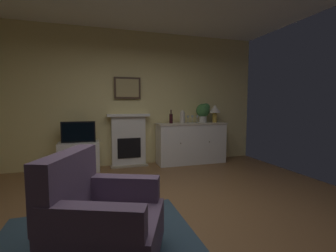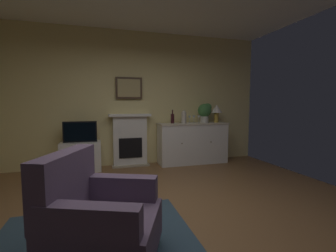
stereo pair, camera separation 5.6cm
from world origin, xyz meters
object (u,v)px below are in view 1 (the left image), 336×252
fireplace_unit (129,140)px  potted_plant_small (203,111)px  table_lamp (215,110)px  wine_glass_center (192,117)px  tv_cabinet (79,157)px  tv_set (78,132)px  armchair (101,219)px  wine_bottle (171,118)px  vase_decorative (182,117)px  sideboard_cabinet (191,143)px  wine_glass_left (188,117)px  framed_picture (127,88)px  wine_glass_right (197,117)px

fireplace_unit → potted_plant_small: bearing=-4.5°
table_lamp → potted_plant_small: bearing=170.2°
wine_glass_center → potted_plant_small: potted_plant_small is taller
wine_glass_center → fireplace_unit: bearing=173.5°
fireplace_unit → tv_cabinet: 1.02m
tv_set → armchair: (0.33, -2.90, -0.39)m
wine_bottle → tv_cabinet: bearing=-179.1°
fireplace_unit → vase_decorative: 1.25m
wine_glass_center → tv_cabinet: size_ratio=0.22×
sideboard_cabinet → wine_bottle: wine_bottle is taller
armchair → wine_glass_left: bearing=56.5°
tv_set → potted_plant_small: 2.67m
vase_decorative → armchair: bearing=-121.8°
vase_decorative → armchair: vase_decorative is taller
wine_glass_center → tv_set: (-2.36, -0.03, -0.24)m
wine_glass_center → sideboard_cabinet: bearing=-150.5°
wine_bottle → wine_glass_left: 0.38m
table_lamp → wine_glass_center: 0.56m
wine_glass_left → wine_glass_center: bearing=8.5°
fireplace_unit → wine_bottle: (0.90, -0.13, 0.45)m
fireplace_unit → wine_glass_left: bearing=-7.7°
vase_decorative → wine_glass_left: bearing=19.4°
tv_cabinet → tv_set: 0.49m
sideboard_cabinet → potted_plant_small: bearing=8.3°
table_lamp → vase_decorative: bearing=-176.4°
table_lamp → tv_set: table_lamp is taller
tv_set → armchair: bearing=-83.5°
framed_picture → potted_plant_small: size_ratio=1.28×
sideboard_cabinet → wine_glass_center: (0.03, 0.02, 0.57)m
wine_glass_center → armchair: size_ratio=0.16×
fireplace_unit → vase_decorative: (1.13, -0.23, 0.48)m
framed_picture → wine_glass_left: 1.44m
wine_glass_right → tv_set: (-2.47, -0.01, -0.24)m
sideboard_cabinet → wine_glass_center: bearing=29.5°
sideboard_cabinet → table_lamp: 0.92m
sideboard_cabinet → tv_cabinet: sideboard_cabinet is taller
sideboard_cabinet → wine_bottle: size_ratio=5.31×
wine_glass_left → wine_glass_right: bearing=-0.7°
wine_glass_center → tv_cabinet: wine_glass_center is taller
wine_glass_left → table_lamp: bearing=-0.3°
framed_picture → wine_glass_center: (1.39, -0.20, -0.63)m
framed_picture → sideboard_cabinet: size_ratio=0.36×
wine_bottle → armchair: size_ratio=0.28×
table_lamp → tv_set: 2.93m
table_lamp → tv_cabinet: size_ratio=0.53×
wine_glass_center → tv_cabinet: bearing=-179.9°
wine_glass_right → tv_set: wine_glass_right is taller
table_lamp → potted_plant_small: (-0.26, 0.05, -0.02)m
wine_glass_right → armchair: (-2.14, -2.91, -0.63)m
table_lamp → wine_glass_center: size_ratio=2.42×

